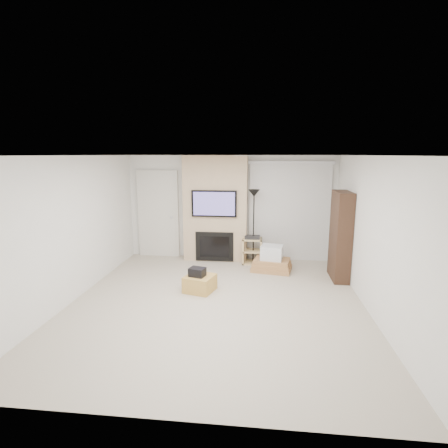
# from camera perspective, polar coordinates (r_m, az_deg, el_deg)

# --- Properties ---
(floor) EXTENTS (5.00, 5.50, 0.00)m
(floor) POSITION_cam_1_polar(r_m,az_deg,el_deg) (6.18, -1.22, -12.72)
(floor) COLOR #BEB29F
(floor) RESTS_ON ground
(ceiling) EXTENTS (5.00, 5.50, 0.00)m
(ceiling) POSITION_cam_1_polar(r_m,az_deg,el_deg) (5.65, -1.33, 11.13)
(ceiling) COLOR white
(ceiling) RESTS_ON wall_back
(wall_back) EXTENTS (5.00, 0.00, 2.50)m
(wall_back) POSITION_cam_1_polar(r_m,az_deg,el_deg) (8.48, 1.12, 2.70)
(wall_back) COLOR white
(wall_back) RESTS_ON ground
(wall_front) EXTENTS (5.00, 0.00, 2.50)m
(wall_front) POSITION_cam_1_polar(r_m,az_deg,el_deg) (3.20, -7.75, -12.10)
(wall_front) COLOR white
(wall_front) RESTS_ON ground
(wall_left) EXTENTS (0.00, 5.50, 2.50)m
(wall_left) POSITION_cam_1_polar(r_m,az_deg,el_deg) (6.59, -23.37, -0.72)
(wall_left) COLOR white
(wall_left) RESTS_ON ground
(wall_right) EXTENTS (0.00, 5.50, 2.50)m
(wall_right) POSITION_cam_1_polar(r_m,az_deg,el_deg) (6.01, 23.11, -1.79)
(wall_right) COLOR white
(wall_right) RESTS_ON ground
(hvac_vent) EXTENTS (0.35, 0.18, 0.01)m
(hvac_vent) POSITION_cam_1_polar(r_m,az_deg,el_deg) (6.41, 3.23, 11.10)
(hvac_vent) COLOR silver
(hvac_vent) RESTS_ON ceiling
(ottoman) EXTENTS (0.62, 0.62, 0.30)m
(ottoman) POSITION_cam_1_polar(r_m,az_deg,el_deg) (6.63, -3.96, -9.63)
(ottoman) COLOR gold
(ottoman) RESTS_ON floor
(black_bag) EXTENTS (0.33, 0.29, 0.16)m
(black_bag) POSITION_cam_1_polar(r_m,az_deg,el_deg) (6.54, -4.39, -7.82)
(black_bag) COLOR black
(black_bag) RESTS_ON ottoman
(fireplace_wall) EXTENTS (1.50, 0.47, 2.50)m
(fireplace_wall) POSITION_cam_1_polar(r_m,az_deg,el_deg) (8.31, -1.41, 2.43)
(fireplace_wall) COLOR tan
(fireplace_wall) RESTS_ON floor
(entry_door) EXTENTS (1.02, 0.11, 2.14)m
(entry_door) POSITION_cam_1_polar(r_m,az_deg,el_deg) (8.81, -10.64, 1.55)
(entry_door) COLOR silver
(entry_door) RESTS_ON floor
(vertical_blinds) EXTENTS (1.98, 0.10, 2.37)m
(vertical_blinds) POSITION_cam_1_polar(r_m,az_deg,el_deg) (8.42, 10.64, 2.61)
(vertical_blinds) COLOR silver
(vertical_blinds) RESTS_ON floor
(floor_lamp) EXTENTS (0.26, 0.26, 1.74)m
(floor_lamp) POSITION_cam_1_polar(r_m,az_deg,el_deg) (8.00, 4.90, 2.99)
(floor_lamp) COLOR black
(floor_lamp) RESTS_ON floor
(av_stand) EXTENTS (0.45, 0.38, 0.66)m
(av_stand) POSITION_cam_1_polar(r_m,az_deg,el_deg) (8.20, 4.61, -4.08)
(av_stand) COLOR #E3C687
(av_stand) RESTS_ON floor
(box_stack) EXTENTS (0.94, 0.77, 0.56)m
(box_stack) POSITION_cam_1_polar(r_m,az_deg,el_deg) (7.80, 7.80, -5.99)
(box_stack) COLOR #B57F4C
(box_stack) RESTS_ON floor
(bookshelf) EXTENTS (0.30, 0.80, 1.80)m
(bookshelf) POSITION_cam_1_polar(r_m,az_deg,el_deg) (7.43, 18.48, -1.86)
(bookshelf) COLOR #301E14
(bookshelf) RESTS_ON floor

